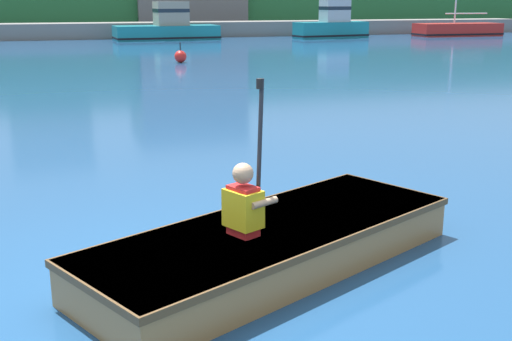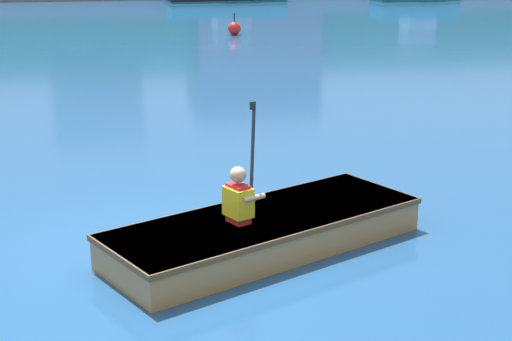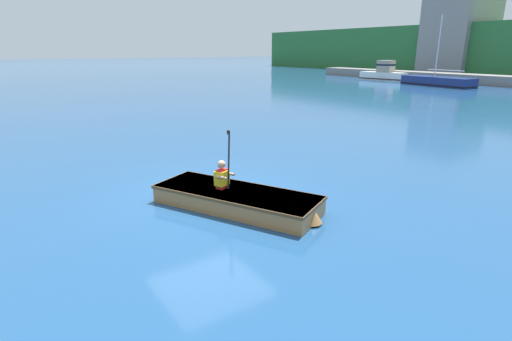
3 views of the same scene
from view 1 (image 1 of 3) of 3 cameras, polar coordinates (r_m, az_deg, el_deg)
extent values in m
plane|color=navy|center=(5.31, -10.66, -10.10)|extent=(300.00, 300.00, 0.00)
cube|color=slate|center=(40.06, -17.00, 11.77)|extent=(62.16, 2.40, 0.90)
cube|color=#197A84|center=(39.41, 6.69, 12.30)|extent=(4.71, 1.98, 0.94)
cube|color=black|center=(39.43, 6.67, 11.85)|extent=(4.76, 2.02, 0.10)
cube|color=#B2B2B7|center=(39.50, 7.03, 13.90)|extent=(1.74, 1.27, 1.28)
cube|color=#19232D|center=(39.50, 7.03, 14.13)|extent=(1.77, 1.29, 0.20)
cube|color=#197A84|center=(37.88, -7.96, 12.05)|extent=(5.97, 2.37, 0.80)
cube|color=black|center=(37.90, -7.95, 11.65)|extent=(6.01, 2.41, 0.10)
cube|color=gray|center=(37.91, -7.58, 13.68)|extent=(1.85, 1.75, 1.33)
cube|color=#19232D|center=(37.91, -7.58, 13.93)|extent=(1.87, 1.77, 0.20)
cube|color=red|center=(43.44, 17.48, 11.86)|extent=(5.53, 1.88, 0.79)
cube|color=black|center=(43.45, 17.46, 11.52)|extent=(5.57, 1.92, 0.10)
cylinder|color=silver|center=(43.72, 18.20, 13.12)|extent=(3.03, 0.11, 0.07)
cube|color=#A3703D|center=(5.53, 1.56, -6.67)|extent=(3.65, 2.60, 0.38)
cube|color=brown|center=(5.47, 1.57, -5.14)|extent=(3.70, 2.66, 0.06)
cube|color=brown|center=(5.48, 1.57, -5.24)|extent=(3.12, 2.20, 0.02)
cone|color=#A3703D|center=(6.74, 11.68, -2.80)|extent=(0.56, 0.56, 0.34)
cube|color=#A3703D|center=(5.31, -0.44, -6.01)|extent=(0.64, 1.10, 0.03)
cube|color=red|center=(5.17, -1.15, -3.59)|extent=(0.25, 0.29, 0.41)
cube|color=yellow|center=(5.16, -1.15, -3.38)|extent=(0.32, 0.35, 0.31)
sphere|color=tan|center=(5.08, -1.17, -0.26)|extent=(0.17, 0.17, 0.17)
cylinder|color=tan|center=(5.10, 0.73, -2.88)|extent=(0.26, 0.16, 0.06)
cylinder|color=tan|center=(5.31, -1.53, -2.16)|extent=(0.26, 0.16, 0.06)
cylinder|color=#232328|center=(5.17, 0.30, 1.37)|extent=(0.10, 0.07, 1.23)
cylinder|color=black|center=(5.06, 0.31, 7.72)|extent=(0.05, 0.05, 0.08)
sphere|color=red|center=(23.89, -6.73, 10.03)|extent=(0.44, 0.44, 0.44)
cylinder|color=black|center=(23.86, -6.76, 10.89)|extent=(0.04, 0.04, 0.28)
camera|label=2|loc=(2.98, 161.74, 5.61)|focal=55.00mm
camera|label=3|loc=(8.38, 69.57, 12.02)|focal=28.00mm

